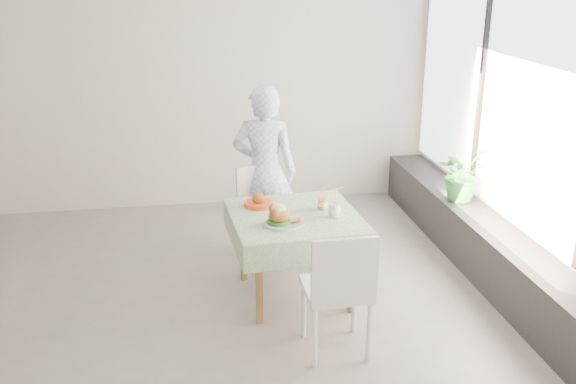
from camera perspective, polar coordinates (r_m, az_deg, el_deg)
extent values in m
plane|color=#64625F|center=(5.49, -9.78, -10.14)|extent=(6.00, 6.00, 0.00)
cube|color=beige|center=(7.40, -10.54, 9.13)|extent=(6.00, 0.02, 2.80)
cube|color=beige|center=(2.63, -11.14, -10.28)|extent=(6.00, 0.02, 2.80)
cube|color=beige|center=(5.73, 20.93, 5.21)|extent=(0.02, 5.00, 2.80)
cube|color=#D1E0F9|center=(5.67, 20.97, 7.65)|extent=(0.01, 4.80, 2.18)
cube|color=black|center=(6.00, 17.96, -5.50)|extent=(0.40, 4.80, 0.50)
cube|color=brown|center=(5.32, 0.62, -2.35)|extent=(0.95, 0.95, 0.04)
cube|color=silver|center=(5.31, 0.62, -2.09)|extent=(1.10, 1.10, 0.01)
cube|color=white|center=(6.05, -1.98, -2.15)|extent=(0.53, 0.53, 0.04)
cube|color=white|center=(6.14, -2.72, 0.49)|extent=(0.42, 0.15, 0.43)
cube|color=white|center=(4.67, 4.31, -8.58)|extent=(0.46, 0.46, 0.04)
cube|color=white|center=(4.38, 5.07, -6.92)|extent=(0.46, 0.05, 0.46)
imported|color=#97B4F2|center=(6.12, -2.08, 1.85)|extent=(0.69, 0.54, 1.67)
cylinder|color=white|center=(5.11, -0.39, -2.80)|extent=(0.35, 0.35, 0.02)
cylinder|color=#145015|center=(5.09, -0.83, -2.65)|extent=(0.19, 0.19, 0.02)
ellipsoid|color=brown|center=(5.07, -0.83, -2.08)|extent=(0.16, 0.15, 0.13)
ellipsoid|color=white|center=(5.05, -0.83, -1.49)|extent=(0.12, 0.11, 0.08)
cylinder|color=maroon|center=(5.10, 0.82, -2.52)|extent=(0.06, 0.06, 0.03)
cylinder|color=white|center=(5.41, 3.09, -0.95)|extent=(0.08, 0.08, 0.12)
cylinder|color=orange|center=(5.41, 3.09, -1.09)|extent=(0.07, 0.07, 0.09)
cylinder|color=white|center=(5.39, 3.10, -0.32)|extent=(0.09, 0.09, 0.01)
cylinder|color=yellow|center=(5.37, 3.17, 0.12)|extent=(0.01, 0.03, 0.17)
cylinder|color=white|center=(5.25, 4.14, -1.48)|extent=(0.10, 0.10, 0.14)
cylinder|color=white|center=(5.26, 4.14, -1.65)|extent=(0.09, 0.09, 0.10)
cylinder|color=white|center=(5.23, 4.16, -0.73)|extent=(0.10, 0.10, 0.01)
cylinder|color=yellow|center=(5.21, 4.24, -0.20)|extent=(0.01, 0.04, 0.20)
cylinder|color=#BB3813|center=(5.49, -2.64, -1.07)|extent=(0.25, 0.25, 0.04)
cylinder|color=white|center=(5.49, -2.64, -0.96)|extent=(0.21, 0.21, 0.01)
ellipsoid|color=brown|center=(5.48, -2.65, -0.56)|extent=(0.11, 0.11, 0.09)
imported|color=#297C3B|center=(6.49, 15.22, 1.62)|extent=(0.64, 0.62, 0.54)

